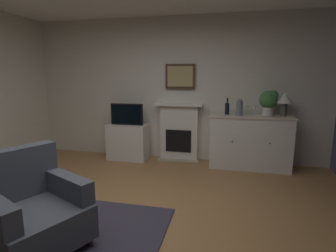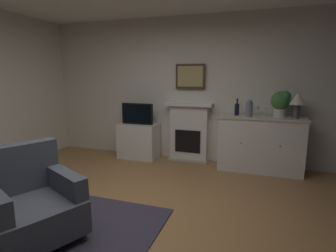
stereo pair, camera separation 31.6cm
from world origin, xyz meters
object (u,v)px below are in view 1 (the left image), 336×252
at_px(table_lamp, 285,100).
at_px(wine_glass_center, 254,109).
at_px(fireplace_unit, 179,132).
at_px(vase_decorative, 239,107).
at_px(wine_glass_left, 247,108).
at_px(potted_plant_small, 269,100).
at_px(wine_bottle, 227,108).
at_px(armchair, 32,210).
at_px(sideboard_cabinet, 250,142).
at_px(tv_set, 127,114).
at_px(tv_cabinet, 128,142).
at_px(framed_picture, 180,76).

relative_size(table_lamp, wine_glass_center, 2.42).
distance_m(fireplace_unit, vase_decorative, 1.21).
height_order(wine_glass_left, potted_plant_small, potted_plant_small).
bearing_deg(fireplace_unit, vase_decorative, -11.97).
relative_size(wine_bottle, armchair, 0.27).
distance_m(wine_glass_center, vase_decorative, 0.25).
xyz_separation_m(fireplace_unit, vase_decorative, (1.07, -0.23, 0.52)).
bearing_deg(potted_plant_small, table_lamp, -10.99).
distance_m(table_lamp, potted_plant_small, 0.24).
xyz_separation_m(wine_glass_left, potted_plant_small, (0.35, 0.01, 0.13)).
bearing_deg(sideboard_cabinet, table_lamp, 0.00).
xyz_separation_m(fireplace_unit, sideboard_cabinet, (1.27, -0.18, -0.08)).
height_order(vase_decorative, tv_set, vase_decorative).
xyz_separation_m(fireplace_unit, armchair, (-0.84, -2.92, -0.17)).
height_order(sideboard_cabinet, tv_cabinet, sideboard_cabinet).
distance_m(fireplace_unit, wine_glass_center, 1.43).
height_order(fireplace_unit, tv_cabinet, fireplace_unit).
xyz_separation_m(tv_set, armchair, (0.13, -2.73, -0.50)).
xyz_separation_m(wine_bottle, potted_plant_small, (0.68, 0.02, 0.15)).
distance_m(wine_glass_left, tv_set, 2.19).
distance_m(framed_picture, vase_decorative, 1.22).
height_order(sideboard_cabinet, vase_decorative, vase_decorative).
bearing_deg(tv_cabinet, potted_plant_small, 0.69).
bearing_deg(tv_set, vase_decorative, -1.17).
relative_size(framed_picture, tv_cabinet, 0.73).
distance_m(wine_bottle, wine_glass_left, 0.34).
bearing_deg(armchair, potted_plant_small, 49.30).
distance_m(table_lamp, vase_decorative, 0.73).
bearing_deg(wine_bottle, table_lamp, -1.58).
bearing_deg(wine_bottle, armchair, -121.76).
bearing_deg(fireplace_unit, wine_glass_center, -9.44).
distance_m(table_lamp, tv_set, 2.78).
xyz_separation_m(fireplace_unit, potted_plant_small, (1.55, -0.13, 0.64)).
distance_m(sideboard_cabinet, tv_set, 2.29).
height_order(fireplace_unit, wine_bottle, wine_bottle).
distance_m(wine_glass_center, potted_plant_small, 0.29).
distance_m(sideboard_cabinet, table_lamp, 0.90).
height_order(sideboard_cabinet, table_lamp, table_lamp).
relative_size(wine_glass_left, tv_cabinet, 0.22).
xyz_separation_m(vase_decorative, potted_plant_small, (0.48, 0.10, 0.12)).
distance_m(wine_glass_left, tv_cabinet, 2.30).
relative_size(vase_decorative, potted_plant_small, 0.65).
xyz_separation_m(sideboard_cabinet, wine_glass_left, (-0.07, 0.03, 0.59)).
distance_m(framed_picture, armchair, 3.31).
distance_m(sideboard_cabinet, wine_glass_left, 0.59).
relative_size(fireplace_unit, wine_bottle, 3.79).
relative_size(sideboard_cabinet, table_lamp, 3.45).
distance_m(sideboard_cabinet, potted_plant_small, 0.77).
bearing_deg(vase_decorative, table_lamp, 4.00).
relative_size(wine_bottle, tv_set, 0.47).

